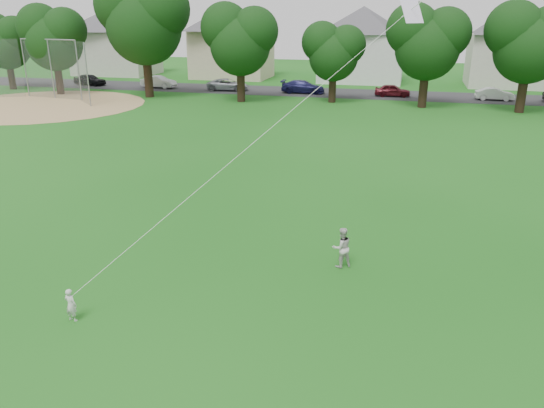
% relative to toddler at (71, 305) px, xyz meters
% --- Properties ---
extents(ground, '(160.00, 160.00, 0.00)m').
position_rel_toddler_xyz_m(ground, '(2.65, 2.22, -0.48)').
color(ground, '#145012').
rests_on(ground, ground).
extents(street, '(90.00, 7.00, 0.01)m').
position_rel_toddler_xyz_m(street, '(2.65, 44.22, -0.48)').
color(street, '#2D2D30').
rests_on(street, ground).
extents(dirt_infield, '(18.00, 18.00, 0.02)m').
position_rel_toddler_xyz_m(dirt_infield, '(-23.35, 30.22, -0.47)').
color(dirt_infield, '#9E7F51').
rests_on(dirt_infield, ground).
extents(toddler, '(0.38, 0.27, 0.96)m').
position_rel_toddler_xyz_m(toddler, '(0.00, 0.00, 0.00)').
color(toddler, silver).
rests_on(toddler, ground).
extents(older_boy, '(0.84, 0.79, 1.37)m').
position_rel_toddler_xyz_m(older_boy, '(6.67, 5.05, 0.20)').
color(older_boy, beige).
rests_on(older_boy, ground).
extents(kite, '(4.60, 4.13, 13.19)m').
position_rel_toddler_xyz_m(kite, '(4.11, 3.65, 3.86)').
color(kite, white).
rests_on(kite, ground).
extents(baseball_backstop, '(12.33, 3.66, 5.45)m').
position_rel_toddler_xyz_m(baseball_backstop, '(-24.80, 33.46, 2.24)').
color(baseball_backstop, gray).
rests_on(baseball_backstop, ground).
extents(tree_row, '(79.53, 9.04, 11.65)m').
position_rel_toddler_xyz_m(tree_row, '(4.51, 37.67, 5.99)').
color(tree_row, black).
rests_on(tree_row, ground).
extents(parked_cars, '(63.29, 2.60, 1.29)m').
position_rel_toddler_xyz_m(parked_cars, '(3.08, 43.22, 0.14)').
color(parked_cars, black).
rests_on(parked_cars, ground).
extents(house_row, '(77.78, 14.07, 10.54)m').
position_rel_toddler_xyz_m(house_row, '(2.30, 54.22, 4.82)').
color(house_row, beige).
rests_on(house_row, ground).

